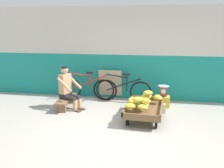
% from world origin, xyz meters
% --- Properties ---
extents(ground_plane, '(80.00, 80.00, 0.00)m').
position_xyz_m(ground_plane, '(0.00, 0.00, 0.00)').
color(ground_plane, '#A39E93').
extents(back_wall, '(16.00, 0.30, 2.75)m').
position_xyz_m(back_wall, '(0.00, 2.81, 1.37)').
color(back_wall, '#19847A').
rests_on(back_wall, ground).
extents(banana_cart, '(0.94, 1.50, 0.36)m').
position_xyz_m(banana_cart, '(0.48, 1.04, 0.24)').
color(banana_cart, brown).
rests_on(banana_cart, ground).
extents(banana_pile, '(0.89, 1.26, 0.25)m').
position_xyz_m(banana_pile, '(0.42, 1.03, 0.46)').
color(banana_pile, yellow).
rests_on(banana_pile, banana_cart).
extents(low_bench, '(0.34, 1.11, 0.27)m').
position_xyz_m(low_bench, '(-1.67, 1.50, 0.20)').
color(low_bench, brown).
rests_on(low_bench, ground).
extents(vendor_seated, '(0.74, 0.62, 1.14)m').
position_xyz_m(vendor_seated, '(-1.59, 1.46, 0.57)').
color(vendor_seated, tan).
rests_on(vendor_seated, ground).
extents(plastic_crate, '(0.36, 0.28, 0.30)m').
position_xyz_m(plastic_crate, '(0.94, 2.04, 0.15)').
color(plastic_crate, gold).
rests_on(plastic_crate, ground).
extents(weighing_scale, '(0.30, 0.30, 0.29)m').
position_xyz_m(weighing_scale, '(0.94, 2.04, 0.45)').
color(weighing_scale, '#28282D').
rests_on(weighing_scale, plastic_crate).
extents(bicycle_near_left, '(1.66, 0.48, 0.86)m').
position_xyz_m(bicycle_near_left, '(-1.31, 2.33, 0.35)').
color(bicycle_near_left, black).
rests_on(bicycle_near_left, ground).
extents(bicycle_far_left, '(1.66, 0.48, 0.86)m').
position_xyz_m(bicycle_far_left, '(-0.20, 2.30, 0.35)').
color(bicycle_far_left, black).
rests_on(bicycle_far_left, ground).
extents(sign_board, '(0.70, 0.20, 0.89)m').
position_xyz_m(sign_board, '(-0.64, 2.60, 0.44)').
color(sign_board, '#C6B289').
rests_on(sign_board, ground).
extents(shopping_bag, '(0.18, 0.12, 0.24)m').
position_xyz_m(shopping_bag, '(0.90, 1.53, 0.12)').
color(shopping_bag, silver).
rests_on(shopping_bag, ground).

